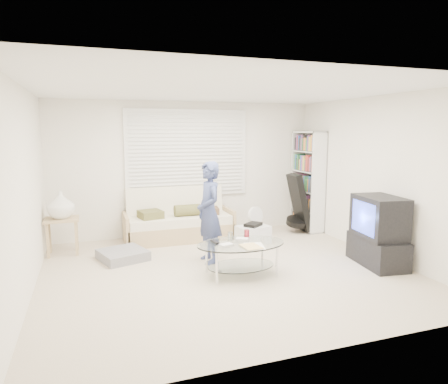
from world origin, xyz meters
name	(u,v)px	position (x,y,z in m)	size (l,w,h in m)	color
ground	(226,271)	(0.00, 0.00, 0.00)	(5.00, 5.00, 0.00)	#B4A28C
room_shell	(216,154)	(0.00, 0.48, 1.63)	(5.02, 4.52, 2.51)	white
window_blinds	(188,153)	(0.00, 2.20, 1.55)	(2.32, 0.08, 1.62)	silver
futon_sofa	(179,223)	(-0.27, 1.87, 0.31)	(1.94, 0.78, 0.95)	tan
grey_floor_pillow	(123,255)	(-1.34, 1.00, 0.07)	(0.64, 0.64, 0.15)	slate
side_table	(61,207)	(-2.22, 1.60, 0.76)	(0.52, 0.42, 1.03)	tan
bookshelf	(307,181)	(2.32, 1.77, 0.98)	(0.31, 0.82, 1.96)	white
guitar_case	(299,207)	(2.04, 1.59, 0.51)	(0.45, 0.42, 1.13)	black
floor_fan	(255,219)	(1.13, 1.59, 0.34)	(0.36, 0.24, 0.58)	white
storage_bin	(253,235)	(0.89, 1.13, 0.17)	(0.61, 0.49, 0.38)	white
tv_unit	(378,232)	(2.20, -0.47, 0.50)	(0.62, 1.00, 1.02)	black
coffee_table	(241,249)	(0.13, -0.21, 0.36)	(1.23, 0.80, 0.57)	silver
standing_person	(209,212)	(-0.11, 0.47, 0.76)	(0.56, 0.36, 1.52)	navy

